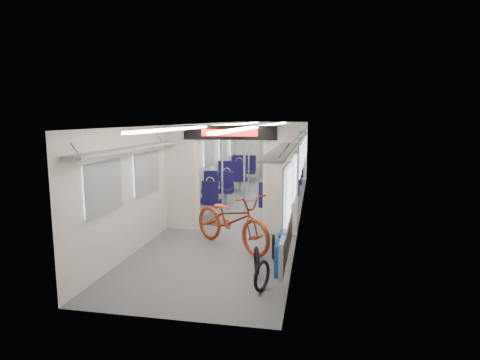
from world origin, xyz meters
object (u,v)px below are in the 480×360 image
Objects in this scene: bike_hoop_a at (262,278)px; seat_bay_near_right at (281,194)px; flip_bench at (285,240)px; stanchion_far_right at (268,162)px; bike_hoop_c at (274,248)px; bike_hoop_b at (257,262)px; seat_bay_far_left at (238,171)px; seat_bay_near_left at (211,191)px; stanchion_far_left at (249,160)px; bicycle at (232,220)px; stanchion_near_right at (244,177)px; seat_bay_far_right at (290,175)px; stanchion_near_left at (222,174)px.

seat_bay_near_right reaches higher than bike_hoop_a.
seat_bay_near_right is (-0.42, 4.14, -0.05)m from flip_bench.
bike_hoop_c is at bearing -82.23° from stanchion_far_right.
bike_hoop_a is 0.23× the size of seat_bay_near_right.
bike_hoop_b is 0.78m from bike_hoop_c.
seat_bay_near_right is 0.87× the size of seat_bay_far_left.
seat_bay_far_left reaches higher than seat_bay_near_left.
bike_hoop_a is 6.71m from stanchion_far_right.
bike_hoop_a is at bearing -79.02° from stanchion_far_left.
flip_bench is 4.79× the size of bike_hoop_c.
bicycle is 1.63m from flip_bench.
seat_bay_near_left is (-2.29, 4.14, -0.06)m from flip_bench.
bicycle is at bearing 118.25° from bike_hoop_b.
bicycle reaches higher than bike_hoop_b.
flip_bench is 0.91× the size of stanchion_near_right.
bike_hoop_b is 8.31m from seat_bay_far_left.
stanchion_near_right reaches higher than seat_bay_far_left.
seat_bay_far_left is 1.13× the size of seat_bay_far_right.
flip_bench is at bearing -61.08° from seat_bay_near_left.
bike_hoop_c is at bearing 75.84° from bike_hoop_b.
seat_bay_far_left is at bearing 102.31° from stanchion_near_right.
seat_bay_far_right is (0.00, 3.45, 0.01)m from seat_bay_near_right.
bicycle is 3.01m from seat_bay_near_right.
bike_hoop_c is at bearing -76.16° from stanchion_far_left.
seat_bay_near_right is (0.68, 2.94, -0.01)m from bicycle.
stanchion_near_left is (-1.28, 3.13, 0.95)m from bike_hoop_b.
bike_hoop_a is at bearing -88.98° from seat_bay_far_right.
bike_hoop_c is 0.19× the size of stanchion_far_left.
stanchion_near_left is 0.69m from stanchion_near_right.
seat_bay_near_right reaches higher than flip_bench.
stanchion_far_left is at bearing 100.98° from bike_hoop_a.
seat_bay_far_left reaches higher than bike_hoop_c.
seat_bay_near_right is 0.85× the size of stanchion_far_left.
bike_hoop_b is at bearing -79.42° from stanchion_far_left.
bike_hoop_c is 3.99m from seat_bay_near_left.
seat_bay_near_left is 0.83× the size of stanchion_far_right.
bike_hoop_a is 7.13m from stanchion_far_left.
bike_hoop_c is (0.03, 1.37, -0.01)m from bike_hoop_a.
seat_bay_near_left is at bearing 129.72° from stanchion_near_right.
stanchion_near_left is at bearing -106.15° from seat_bay_far_right.
flip_bench is at bearing 66.98° from bike_hoop_a.
stanchion_far_right reaches higher than seat_bay_far_right.
bike_hoop_b is at bearing -67.69° from stanchion_near_left.
seat_bay_near_left reaches higher than bike_hoop_a.
flip_bench reaches higher than bike_hoop_a.
seat_bay_far_right reaches higher than seat_bay_near_left.
seat_bay_near_right is at bearing 63.03° from stanchion_near_right.
seat_bay_far_right reaches higher than bike_hoop_b.
seat_bay_near_left is at bearing 120.88° from bike_hoop_c.
seat_bay_near_left is at bearing 179.97° from seat_bay_near_right.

